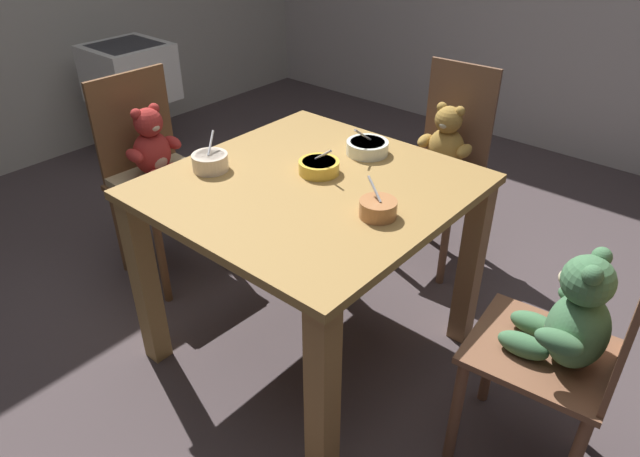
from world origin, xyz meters
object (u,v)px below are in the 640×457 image
object	(u,v)px
teddy_chair_far_center	(444,155)
porridge_bowl_terracotta_near_right	(378,208)
teddy_chair_near_left	(157,166)
sink_basin	(132,87)
dining_table	(311,220)
porridge_bowl_white_far_center	(367,147)
porridge_bowl_yellow_center	(319,167)
porridge_bowl_cream_near_left	(210,162)
teddy_chair_near_right	(569,334)

from	to	relation	value
teddy_chair_far_center	porridge_bowl_terracotta_near_right	xyz separation A→B (m)	(0.30, -0.96, 0.25)
teddy_chair_near_left	sink_basin	distance (m)	1.31
dining_table	teddy_chair_near_left	world-z (taller)	teddy_chair_near_left
porridge_bowl_white_far_center	porridge_bowl_yellow_center	bearing A→B (deg)	-97.59
teddy_chair_near_left	sink_basin	world-z (taller)	teddy_chair_near_left
teddy_chair_far_center	porridge_bowl_white_far_center	world-z (taller)	teddy_chair_far_center
porridge_bowl_yellow_center	porridge_bowl_white_far_center	bearing A→B (deg)	82.41
porridge_bowl_cream_near_left	porridge_bowl_yellow_center	bearing A→B (deg)	36.82
teddy_chair_near_right	porridge_bowl_yellow_center	world-z (taller)	teddy_chair_near_right
porridge_bowl_terracotta_near_right	porridge_bowl_yellow_center	size ratio (longest dim) A/B	0.80
porridge_bowl_cream_near_left	porridge_bowl_terracotta_near_right	distance (m)	0.66
teddy_chair_near_right	porridge_bowl_terracotta_near_right	distance (m)	0.66
dining_table	teddy_chair_far_center	size ratio (longest dim) A/B	1.07
porridge_bowl_terracotta_near_right	sink_basin	size ratio (longest dim) A/B	0.16
teddy_chair_near_right	dining_table	bearing A→B (deg)	-1.18
dining_table	teddy_chair_near_right	distance (m)	0.92
teddy_chair_near_right	porridge_bowl_cream_near_left	world-z (taller)	teddy_chair_near_right
dining_table	porridge_bowl_white_far_center	distance (m)	0.36
teddy_chair_near_right	porridge_bowl_white_far_center	size ratio (longest dim) A/B	5.20
dining_table	porridge_bowl_yellow_center	world-z (taller)	porridge_bowl_yellow_center
teddy_chair_near_left	sink_basin	bearing A→B (deg)	153.54
porridge_bowl_white_far_center	porridge_bowl_terracotta_near_right	size ratio (longest dim) A/B	1.38
teddy_chair_far_center	dining_table	bearing A→B (deg)	-4.83
teddy_chair_near_right	porridge_bowl_yellow_center	distance (m)	0.97
teddy_chair_near_left	porridge_bowl_yellow_center	world-z (taller)	teddy_chair_near_left
teddy_chair_far_center	sink_basin	world-z (taller)	teddy_chair_far_center
teddy_chair_near_left	porridge_bowl_yellow_center	size ratio (longest dim) A/B	6.07
teddy_chair_far_center	sink_basin	size ratio (longest dim) A/B	1.23
porridge_bowl_terracotta_near_right	sink_basin	world-z (taller)	porridge_bowl_terracotta_near_right
teddy_chair_near_right	sink_basin	world-z (taller)	teddy_chair_near_right
sink_basin	dining_table	bearing A→B (deg)	-16.69
teddy_chair_far_center	teddy_chair_near_left	size ratio (longest dim) A/B	1.01
teddy_chair_near_left	teddy_chair_near_right	bearing A→B (deg)	5.32
porridge_bowl_yellow_center	porridge_bowl_cream_near_left	bearing A→B (deg)	-143.18
teddy_chair_near_left	porridge_bowl_white_far_center	size ratio (longest dim) A/B	5.48
sink_basin	porridge_bowl_terracotta_near_right	bearing A→B (deg)	-15.38
porridge_bowl_white_far_center	sink_basin	bearing A→B (deg)	171.77
porridge_bowl_cream_near_left	porridge_bowl_white_far_center	bearing A→B (deg)	54.13
teddy_chair_near_left	porridge_bowl_terracotta_near_right	distance (m)	1.24
dining_table	teddy_chair_far_center	distance (m)	0.93
porridge_bowl_cream_near_left	sink_basin	bearing A→B (deg)	155.73
teddy_chair_near_right	sink_basin	xyz separation A→B (m)	(-2.96, 0.54, -0.06)
porridge_bowl_cream_near_left	porridge_bowl_white_far_center	world-z (taller)	porridge_bowl_white_far_center
teddy_chair_far_center	porridge_bowl_yellow_center	world-z (taller)	teddy_chair_far_center
teddy_chair_near_left	porridge_bowl_cream_near_left	distance (m)	0.63
teddy_chair_near_left	sink_basin	xyz separation A→B (m)	(-1.15, 0.63, -0.04)
teddy_chair_near_left	porridge_bowl_cream_near_left	bearing A→B (deg)	-11.30
teddy_chair_far_center	porridge_bowl_yellow_center	size ratio (longest dim) A/B	6.11
porridge_bowl_yellow_center	teddy_chair_near_left	bearing A→B (deg)	-173.91
porridge_bowl_terracotta_near_right	porridge_bowl_cream_near_left	bearing A→B (deg)	-169.14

